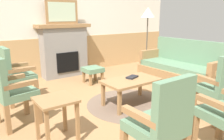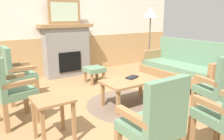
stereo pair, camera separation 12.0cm
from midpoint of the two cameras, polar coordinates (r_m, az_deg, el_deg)
The scene contains 15 objects.
ground_plane at distance 3.76m, azimuth 3.97°, elevation -9.24°, with size 14.00×14.00×0.00m, color #997047.
wall_back at distance 5.72m, azimuth -12.46°, elevation 11.98°, with size 7.20×0.14×2.70m.
fireplace at distance 5.55m, azimuth -11.13°, elevation 5.16°, with size 1.30×0.44×1.28m.
framed_picture at distance 5.49m, azimuth -11.59°, elevation 14.56°, with size 0.80×0.04×0.56m.
couch at distance 4.90m, azimuth 18.40°, elevation 0.49°, with size 0.70×1.80×0.98m.
coffee_table at distance 3.69m, azimuth 5.83°, elevation -3.33°, with size 0.96×0.56×0.44m.
round_rug at distance 3.83m, azimuth 5.68°, elevation -8.81°, with size 1.51×1.51×0.01m, color brown.
book_on_table at distance 3.77m, azimuth 6.13°, elevation -1.87°, with size 0.22×0.13×0.03m, color black.
footstool at distance 4.91m, azimuth -3.93°, elevation -0.12°, with size 0.40×0.40×0.36m.
armchair_near_fireplace at distance 3.27m, azimuth -24.26°, elevation -4.06°, with size 0.54×0.54×0.98m.
armchair_by_window_left at distance 4.09m, azimuth -23.00°, elevation -0.45°, with size 0.49×0.49×0.98m.
armchair_front_left at distance 2.10m, azimuth 12.79°, elevation -13.05°, with size 0.48×0.48×0.98m.
armchair_corner_left at distance 3.39m, azimuth 27.59°, elevation -3.77°, with size 0.58×0.58×0.98m.
side_table at distance 2.69m, azimuth -13.90°, elevation -9.31°, with size 0.44×0.44×0.55m.
floor_lamp_by_couch at distance 5.77m, azimuth 10.58°, elevation 13.48°, with size 0.36×0.36×1.68m.
Camera 2 is at (-2.11, -2.73, 1.48)m, focal length 35.18 mm.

